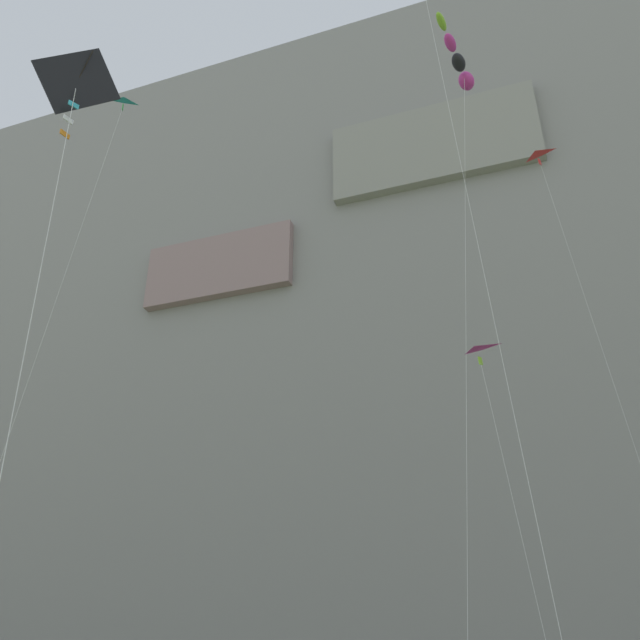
{
  "coord_description": "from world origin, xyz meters",
  "views": [
    {
      "loc": [
        5.72,
        5.18,
        3.58
      ],
      "look_at": [
        -2.23,
        27.39,
        15.84
      ],
      "focal_mm": 37.49,
      "sensor_mm": 36.0,
      "label": 1
    }
  ],
  "objects_px": {
    "kite_diamond_mid_center": "(73,105)",
    "kite_delta_front_field": "(480,373)",
    "kite_windsock_high_left": "(459,65)",
    "kite_delta_high_center": "(109,142)",
    "kite_delta_upper_left": "(542,173)"
  },
  "relations": [
    {
      "from": "kite_delta_upper_left",
      "to": "kite_delta_front_field",
      "type": "bearing_deg",
      "value": -110.95
    },
    {
      "from": "kite_diamond_mid_center",
      "to": "kite_delta_front_field",
      "type": "relative_size",
      "value": 0.98
    },
    {
      "from": "kite_windsock_high_left",
      "to": "kite_diamond_mid_center",
      "type": "relative_size",
      "value": 2.22
    },
    {
      "from": "kite_diamond_mid_center",
      "to": "kite_delta_high_center",
      "type": "bearing_deg",
      "value": 129.9
    },
    {
      "from": "kite_windsock_high_left",
      "to": "kite_delta_upper_left",
      "type": "xyz_separation_m",
      "value": [
        3.13,
        8.57,
        -0.55
      ]
    },
    {
      "from": "kite_delta_high_center",
      "to": "kite_delta_front_field",
      "type": "xyz_separation_m",
      "value": [
        15.08,
        2.96,
        -12.52
      ]
    },
    {
      "from": "kite_diamond_mid_center",
      "to": "kite_delta_front_field",
      "type": "bearing_deg",
      "value": 73.9
    },
    {
      "from": "kite_delta_upper_left",
      "to": "kite_delta_front_field",
      "type": "distance_m",
      "value": 18.65
    },
    {
      "from": "kite_windsock_high_left",
      "to": "kite_delta_upper_left",
      "type": "bearing_deg",
      "value": 69.95
    },
    {
      "from": "kite_windsock_high_left",
      "to": "kite_delta_high_center",
      "type": "distance_m",
      "value": 16.62
    },
    {
      "from": "kite_diamond_mid_center",
      "to": "kite_delta_high_center",
      "type": "xyz_separation_m",
      "value": [
        -10.58,
        12.65,
        13.37
      ]
    },
    {
      "from": "kite_delta_front_field",
      "to": "kite_windsock_high_left",
      "type": "bearing_deg",
      "value": 63.17
    },
    {
      "from": "kite_delta_high_center",
      "to": "kite_delta_front_field",
      "type": "height_order",
      "value": "kite_delta_high_center"
    },
    {
      "from": "kite_delta_front_field",
      "to": "kite_delta_high_center",
      "type": "bearing_deg",
      "value": -168.9
    },
    {
      "from": "kite_delta_upper_left",
      "to": "kite_diamond_mid_center",
      "type": "xyz_separation_m",
      "value": [
        -8.26,
        -25.41,
        -16.26
      ]
    }
  ]
}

